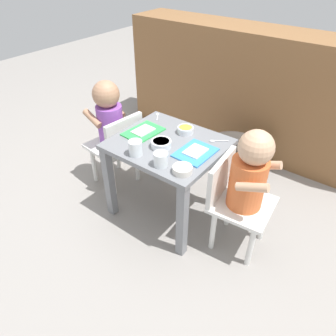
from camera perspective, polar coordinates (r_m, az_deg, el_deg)
The scene contains 15 objects.
ground_plane at distance 1.93m, azimuth 0.00°, elevation -7.40°, with size 7.00×7.00×0.00m, color gray.
kitchen_cabinet_back at distance 2.44m, azimuth 14.64°, elevation 13.45°, with size 1.92×0.36×0.86m, color brown.
dining_table at distance 1.69m, azimuth 0.00°, elevation 2.02°, with size 0.56×0.49×0.47m.
seated_child_left at distance 1.93m, azimuth -10.27°, elevation 8.08°, with size 0.31×0.31×0.69m.
seated_child_right at distance 1.49m, azimuth 13.98°, elevation -1.88°, with size 0.30×0.30×0.69m.
dog at distance 2.19m, azimuth 12.25°, elevation 4.15°, with size 0.44×0.32×0.30m.
food_tray_left at distance 1.73m, azimuth -4.41°, elevation 6.67°, with size 0.16×0.22×0.02m.
food_tray_right at distance 1.55m, azimuth 5.08°, elevation 2.95°, with size 0.16×0.21×0.02m.
water_cup_left at distance 1.53m, azimuth -5.90°, elevation 3.49°, with size 0.07×0.07×0.07m.
water_cup_right at distance 1.45m, azimuth -1.33°, elevation 1.46°, with size 0.07×0.07×0.07m.
cereal_bowl_left_side at distance 1.71m, azimuth 3.19°, elevation 6.94°, with size 0.09×0.09×0.03m.
veggie_bowl_far at distance 1.41m, azimuth 2.64°, elevation -0.24°, with size 0.09×0.09×0.03m.
veggie_bowl_near at distance 1.58m, azimuth -1.15°, elevation 4.40°, with size 0.10×0.10×0.04m.
spoon_by_left_tray at distance 1.66m, azimuth 8.87°, elevation 4.88°, with size 0.09×0.07×0.01m.
spoon_by_right_tray at distance 1.89m, azimuth -1.97°, elevation 9.43°, with size 0.07×0.09×0.01m.
Camera 1 is at (0.84, -1.11, 1.33)m, focal length 33.61 mm.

